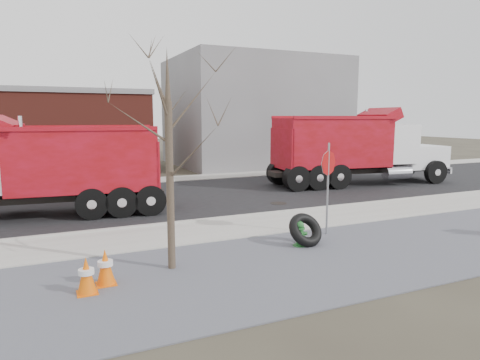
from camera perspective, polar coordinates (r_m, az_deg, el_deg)
name	(u,v)px	position (r m, az deg, el deg)	size (l,w,h in m)	color
ground	(246,229)	(14.07, 0.85, -6.59)	(120.00, 120.00, 0.00)	#383328
gravel_verge	(305,262)	(11.13, 8.64, -10.70)	(60.00, 5.00, 0.03)	gray
sidewalk	(243,227)	(14.28, 0.43, -6.24)	(60.00, 2.50, 0.06)	#9E9B93
curb	(228,218)	(15.43, -1.59, -5.03)	(60.00, 0.15, 0.11)	#9E9B93
road	(188,197)	(19.81, -6.88, -2.21)	(60.00, 9.40, 0.02)	black
far_sidewalk	(159,180)	(25.24, -10.75, 0.03)	(60.00, 2.00, 0.06)	#9E9B93
building_grey	(253,112)	(33.71, 1.80, 9.01)	(12.00, 10.00, 8.00)	gray
bare_tree	(169,132)	(10.05, -9.49, 6.33)	(3.20, 3.20, 5.20)	#382D23
fire_hydrant	(300,235)	(12.27, 8.01, -7.28)	(0.42, 0.41, 0.74)	#27672D
truck_tire	(305,230)	(12.38, 8.72, -6.59)	(1.13, 0.97, 0.99)	black
stop_sign	(328,173)	(13.32, 11.67, 0.93)	(0.73, 0.33, 2.87)	gray
traffic_cone_near	(105,267)	(9.90, -17.50, -11.04)	(0.43, 0.43, 0.82)	#EF5F07
traffic_cone_far	(86,276)	(9.55, -19.79, -11.94)	(0.42, 0.42, 0.80)	#EF5F07
dump_truck_red_a	(354,146)	(23.93, 15.02, 4.36)	(10.36, 3.83, 4.08)	black
dump_truck_red_b	(52,166)	(17.06, -23.77, 1.70)	(8.77, 3.33, 3.65)	black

